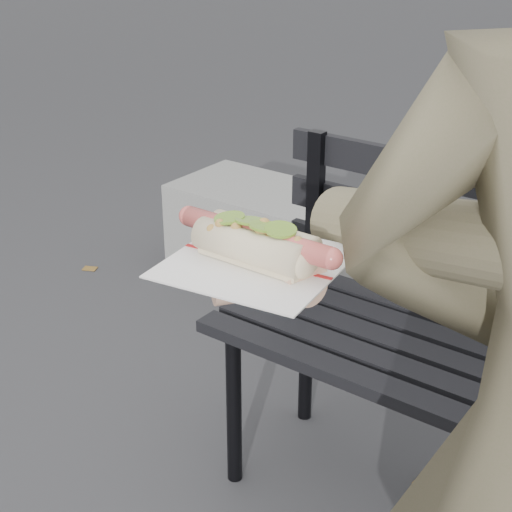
{
  "coord_description": "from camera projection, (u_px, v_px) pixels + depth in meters",
  "views": [
    {
      "loc": [
        0.39,
        -0.71,
        1.44
      ],
      "look_at": [
        -0.09,
        -0.06,
        1.06
      ],
      "focal_mm": 55.0,
      "sensor_mm": 36.0,
      "label": 1
    }
  ],
  "objects": [
    {
      "name": "concrete_block",
      "position": [
        318.0,
        253.0,
        2.95
      ],
      "size": [
        1.2,
        0.4,
        0.4
      ],
      "primitive_type": "cube",
      "color": "slate",
      "rests_on": "ground"
    },
    {
      "name": "held_hotdog",
      "position": [
        433.0,
        250.0,
        0.83
      ],
      "size": [
        0.62,
        0.31,
        0.2
      ],
      "color": "brown"
    }
  ]
}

